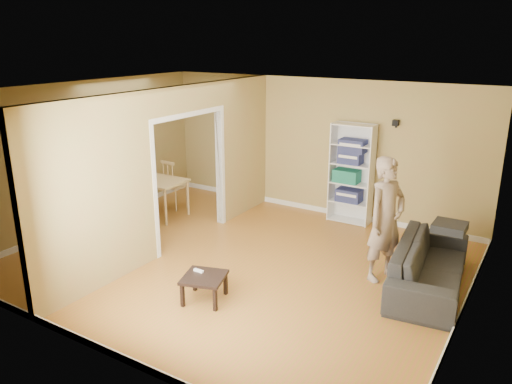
% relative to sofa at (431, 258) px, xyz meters
% --- Properties ---
extents(room_shell, '(6.50, 6.50, 6.50)m').
position_rel_sofa_xyz_m(room_shell, '(-2.70, -0.70, 0.88)').
color(room_shell, '#AC5E31').
rests_on(room_shell, ground).
extents(partition, '(0.22, 5.50, 2.60)m').
position_rel_sofa_xyz_m(partition, '(-3.90, -0.70, 0.88)').
color(partition, '#A09553').
rests_on(partition, ground).
extents(wall_speaker, '(0.10, 0.10, 0.10)m').
position_rel_sofa_xyz_m(wall_speaker, '(-1.20, 1.99, 1.48)').
color(wall_speaker, black).
rests_on(wall_speaker, room_shell).
extents(sofa, '(2.31, 1.19, 0.85)m').
position_rel_sofa_xyz_m(sofa, '(0.00, 0.00, 0.00)').
color(sofa, '#222226').
rests_on(sofa, ground).
extents(person, '(0.94, 0.86, 2.09)m').
position_rel_sofa_xyz_m(person, '(-0.63, -0.09, 0.62)').
color(person, slate).
rests_on(person, ground).
extents(bookshelf, '(0.78, 0.34, 1.85)m').
position_rel_sofa_xyz_m(bookshelf, '(-1.89, 1.90, 0.50)').
color(bookshelf, white).
rests_on(bookshelf, ground).
extents(paper_box_navy_a, '(0.45, 0.30, 0.23)m').
position_rel_sofa_xyz_m(paper_box_navy_a, '(-1.92, 1.85, 0.08)').
color(paper_box_navy_a, navy).
rests_on(paper_box_navy_a, bookshelf).
extents(paper_box_teal, '(0.46, 0.30, 0.24)m').
position_rel_sofa_xyz_m(paper_box_teal, '(-1.98, 1.85, 0.45)').
color(paper_box_teal, '#206956').
rests_on(paper_box_teal, bookshelf).
extents(paper_box_navy_b, '(0.41, 0.27, 0.21)m').
position_rel_sofa_xyz_m(paper_box_navy_b, '(-1.93, 1.85, 0.80)').
color(paper_box_navy_b, navy).
rests_on(paper_box_navy_b, bookshelf).
extents(paper_box_navy_c, '(0.46, 0.30, 0.24)m').
position_rel_sofa_xyz_m(paper_box_navy_c, '(-1.90, 1.85, 1.05)').
color(paper_box_navy_c, navy).
rests_on(paper_box_navy_c, bookshelf).
extents(coffee_table, '(0.53, 0.53, 0.35)m').
position_rel_sofa_xyz_m(coffee_table, '(-2.41, -1.94, -0.12)').
color(coffee_table, black).
rests_on(coffee_table, ground).
extents(game_controller, '(0.14, 0.04, 0.03)m').
position_rel_sofa_xyz_m(game_controller, '(-2.55, -1.88, -0.06)').
color(game_controller, white).
rests_on(game_controller, coffee_table).
extents(dining_table, '(1.15, 0.77, 0.72)m').
position_rel_sofa_xyz_m(dining_table, '(-5.21, 0.20, 0.22)').
color(dining_table, tan).
rests_on(dining_table, ground).
extents(chair_left, '(0.50, 0.50, 0.96)m').
position_rel_sofa_xyz_m(chair_left, '(-5.97, 0.17, 0.06)').
color(chair_left, tan).
rests_on(chair_left, ground).
extents(chair_near, '(0.57, 0.57, 1.02)m').
position_rel_sofa_xyz_m(chair_near, '(-5.24, -0.46, 0.08)').
color(chair_near, tan).
rests_on(chair_near, ground).
extents(chair_far, '(0.49, 0.49, 1.00)m').
position_rel_sofa_xyz_m(chair_far, '(-5.17, 0.74, 0.08)').
color(chair_far, tan).
rests_on(chair_far, ground).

